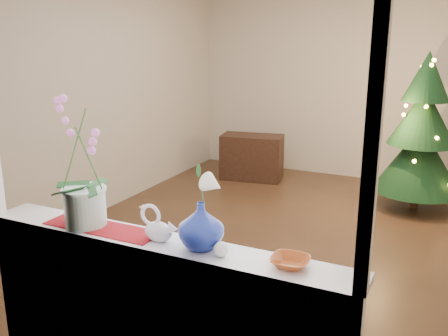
# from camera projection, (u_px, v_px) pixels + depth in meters

# --- Properties ---
(ground) EXTENTS (5.00, 5.00, 0.00)m
(ground) POSITION_uv_depth(u_px,v_px,m) (294.00, 239.00, 4.95)
(ground) COLOR #3B2518
(ground) RESTS_ON ground
(wall_back) EXTENTS (4.50, 0.10, 2.70)m
(wall_back) POSITION_uv_depth(u_px,v_px,m) (356.00, 81.00, 6.76)
(wall_back) COLOR beige
(wall_back) RESTS_ON ground
(wall_front) EXTENTS (4.50, 0.10, 2.70)m
(wall_front) POSITION_uv_depth(u_px,v_px,m) (141.00, 168.00, 2.43)
(wall_front) COLOR beige
(wall_front) RESTS_ON ground
(wall_left) EXTENTS (0.10, 5.00, 2.70)m
(wall_left) POSITION_uv_depth(u_px,v_px,m) (105.00, 91.00, 5.55)
(wall_left) COLOR beige
(wall_left) RESTS_ON ground
(window_apron) EXTENTS (2.20, 0.08, 0.88)m
(window_apron) POSITION_uv_depth(u_px,v_px,m) (152.00, 328.00, 2.70)
(window_apron) COLOR white
(window_apron) RESTS_ON ground
(windowsill) EXTENTS (2.20, 0.26, 0.04)m
(windowsill) POSITION_uv_depth(u_px,v_px,m) (159.00, 244.00, 2.66)
(windowsill) COLOR white
(windowsill) RESTS_ON window_apron
(window_frame) EXTENTS (2.22, 0.06, 1.60)m
(window_frame) POSITION_uv_depth(u_px,v_px,m) (141.00, 95.00, 2.36)
(window_frame) COLOR white
(window_frame) RESTS_ON windowsill
(runner) EXTENTS (0.70, 0.20, 0.01)m
(runner) POSITION_uv_depth(u_px,v_px,m) (102.00, 228.00, 2.81)
(runner) COLOR maroon
(runner) RESTS_ON windowsill
(orchid_pot) EXTENTS (0.33, 0.33, 0.74)m
(orchid_pot) POSITION_uv_depth(u_px,v_px,m) (82.00, 163.00, 2.76)
(orchid_pot) COLOR white
(orchid_pot) RESTS_ON windowsill
(swan) EXTENTS (0.23, 0.13, 0.19)m
(swan) POSITION_uv_depth(u_px,v_px,m) (158.00, 224.00, 2.62)
(swan) COLOR silver
(swan) RESTS_ON windowsill
(blue_vase) EXTENTS (0.28, 0.28, 0.28)m
(blue_vase) POSITION_uv_depth(u_px,v_px,m) (201.00, 222.00, 2.52)
(blue_vase) COLOR navy
(blue_vase) RESTS_ON windowsill
(lily) EXTENTS (0.16, 0.09, 0.21)m
(lily) POSITION_uv_depth(u_px,v_px,m) (200.00, 175.00, 2.45)
(lily) COLOR silver
(lily) RESTS_ON blue_vase
(paperweight) EXTENTS (0.10, 0.10, 0.08)m
(paperweight) POSITION_uv_depth(u_px,v_px,m) (221.00, 249.00, 2.45)
(paperweight) COLOR silver
(paperweight) RESTS_ON windowsill
(amber_dish) EXTENTS (0.16, 0.16, 0.04)m
(amber_dish) POSITION_uv_depth(u_px,v_px,m) (290.00, 263.00, 2.35)
(amber_dish) COLOR #953E14
(amber_dish) RESTS_ON windowsill
(xmas_tree) EXTENTS (1.27, 1.27, 1.80)m
(xmas_tree) POSITION_uv_depth(u_px,v_px,m) (422.00, 132.00, 5.63)
(xmas_tree) COLOR black
(xmas_tree) RESTS_ON ground
(side_table) EXTENTS (0.89, 0.56, 0.62)m
(side_table) POSITION_uv_depth(u_px,v_px,m) (252.00, 157.00, 6.91)
(side_table) COLOR black
(side_table) RESTS_ON ground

